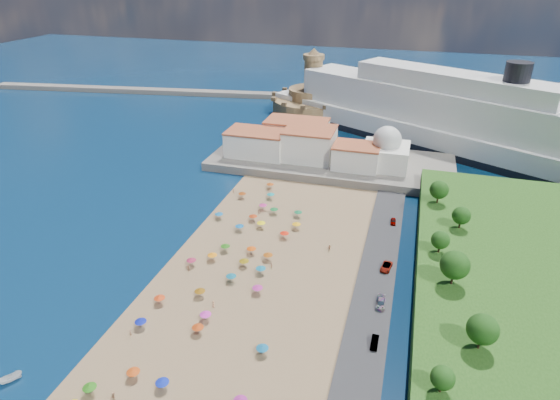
% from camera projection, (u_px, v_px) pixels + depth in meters
% --- Properties ---
extents(ground, '(700.00, 700.00, 0.00)m').
position_uv_depth(ground, '(237.00, 270.00, 117.39)').
color(ground, '#071938').
rests_on(ground, ground).
extents(terrace, '(90.00, 36.00, 3.00)m').
position_uv_depth(terrace, '(331.00, 162.00, 176.67)').
color(terrace, '#59544C').
rests_on(terrace, ground).
extents(jetty, '(18.00, 70.00, 2.40)m').
position_uv_depth(jetty, '(297.00, 129.00, 212.26)').
color(jetty, '#59544C').
rests_on(jetty, ground).
extents(breakwater, '(199.03, 34.77, 2.60)m').
position_uv_depth(breakwater, '(155.00, 91.00, 275.23)').
color(breakwater, '#59544C').
rests_on(breakwater, ground).
extents(waterfront_buildings, '(57.00, 29.00, 11.00)m').
position_uv_depth(waterfront_buildings, '(298.00, 142.00, 177.59)').
color(waterfront_buildings, silver).
rests_on(waterfront_buildings, terrace).
extents(domed_building, '(16.00, 16.00, 15.00)m').
position_uv_depth(domed_building, '(386.00, 151.00, 166.57)').
color(domed_building, silver).
rests_on(domed_building, terrace).
extents(fortress, '(40.00, 40.00, 32.40)m').
position_uv_depth(fortress, '(312.00, 101.00, 235.44)').
color(fortress, olive).
rests_on(fortress, ground).
extents(cruise_ship, '(164.64, 102.37, 37.70)m').
position_uv_depth(cruise_ship, '(447.00, 121.00, 190.31)').
color(cruise_ship, black).
rests_on(cruise_ship, ground).
extents(beach_parasols, '(32.31, 114.48, 2.20)m').
position_uv_depth(beach_parasols, '(219.00, 284.00, 108.57)').
color(beach_parasols, gray).
rests_on(beach_parasols, beach).
extents(beachgoers, '(39.19, 98.49, 1.90)m').
position_uv_depth(beachgoers, '(214.00, 282.00, 110.82)').
color(beachgoers, tan).
rests_on(beachgoers, beach).
extents(parked_cars, '(3.06, 80.39, 1.43)m').
position_uv_depth(parked_cars, '(382.00, 294.00, 106.61)').
color(parked_cars, gray).
rests_on(parked_cars, promenade).
extents(hillside_trees, '(12.35, 106.65, 8.09)m').
position_uv_depth(hillside_trees, '(455.00, 291.00, 93.59)').
color(hillside_trees, '#382314').
rests_on(hillside_trees, hillside).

